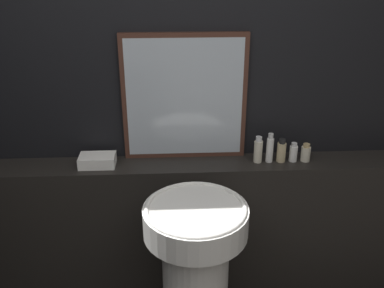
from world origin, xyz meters
TOP-DOWN VIEW (x-y plane):
  - wall_back at (0.00, 1.68)m, footprint 8.00×0.06m
  - vanity_counter at (0.00, 1.54)m, footprint 2.88×0.22m
  - pedestal_sink at (0.08, 1.10)m, footprint 0.50×0.50m
  - mirror at (0.05, 1.63)m, footprint 0.68×0.03m
  - towel_stack at (-0.43, 1.54)m, footprint 0.20×0.12m
  - shampoo_bottle at (0.45, 1.54)m, footprint 0.05×0.05m
  - conditioner_bottle at (0.52, 1.54)m, footprint 0.04×0.04m
  - lotion_bottle at (0.58, 1.54)m, footprint 0.05×0.05m
  - body_wash_bottle at (0.65, 1.54)m, footprint 0.04×0.04m
  - hand_soap_bottle at (0.72, 1.54)m, footprint 0.05×0.05m

SIDE VIEW (x-z plane):
  - vanity_counter at x=0.00m, z-range 0.00..0.93m
  - pedestal_sink at x=0.08m, z-range 0.07..1.00m
  - towel_stack at x=-0.43m, z-range 0.93..0.99m
  - hand_soap_bottle at x=0.72m, z-range 0.93..1.03m
  - body_wash_bottle at x=0.65m, z-range 0.93..1.04m
  - lotion_bottle at x=0.58m, z-range 0.93..1.06m
  - shampoo_bottle at x=0.45m, z-range 0.92..1.08m
  - conditioner_bottle at x=0.52m, z-range 0.92..1.09m
  - wall_back at x=0.00m, z-range 0.00..2.50m
  - mirror at x=0.05m, z-range 0.93..1.63m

